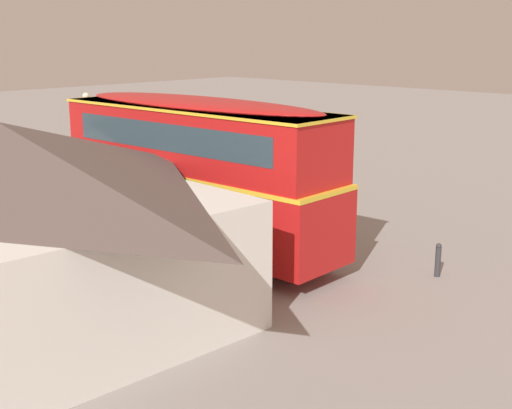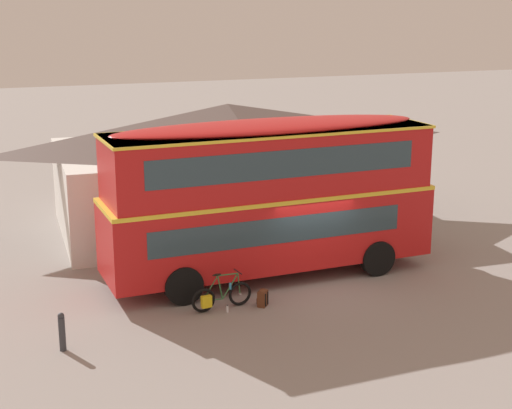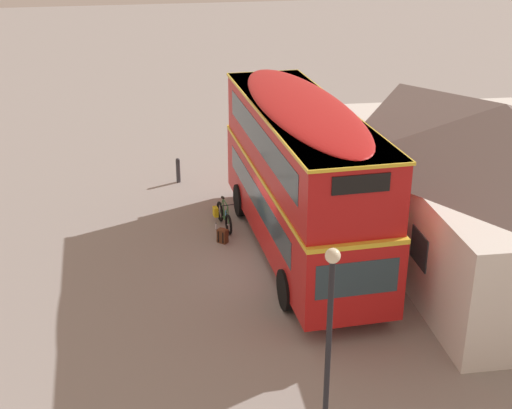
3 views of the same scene
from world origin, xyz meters
name	(u,v)px [view 3 (image 3 of 3)]	position (x,y,z in m)	size (l,w,h in m)	color
ground_plane	(268,269)	(0.00, 0.00, 0.00)	(120.00, 120.00, 0.00)	gray
double_decker_bus	(300,171)	(-0.92, 1.13, 2.64)	(10.04, 2.84, 4.79)	black
touring_bicycle	(223,216)	(-3.16, -0.85, 0.37)	(1.77, 0.58, 1.03)	black
backpack_on_ground	(223,235)	(-1.99, -1.05, 0.26)	(0.37, 0.38, 0.50)	#592D19
water_bottle_clear_plastic	(216,226)	(-3.04, -1.11, 0.10)	(0.06, 0.06, 0.21)	silver
pub_building	(496,176)	(-0.20, 7.02, 2.31)	(12.96, 7.94, 4.54)	silver
street_lamp	(329,329)	(7.34, -0.45, 2.71)	(0.28, 0.28, 4.35)	black
kerb_bollard	(178,170)	(-7.49, -1.92, 0.50)	(0.16, 0.16, 0.97)	#333338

